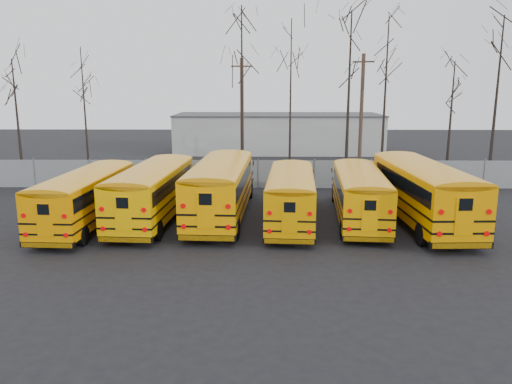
{
  "coord_description": "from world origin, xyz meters",
  "views": [
    {
      "loc": [
        0.29,
        -22.94,
        7.19
      ],
      "look_at": [
        -0.04,
        3.11,
        1.6
      ],
      "focal_mm": 35.0,
      "sensor_mm": 36.0,
      "label": 1
    }
  ],
  "objects_px": {
    "bus_c": "(221,184)",
    "bus_e": "(359,191)",
    "bus_d": "(291,192)",
    "utility_pole_right": "(361,113)",
    "bus_a": "(87,194)",
    "utility_pole_left": "(242,118)",
    "bus_b": "(154,188)",
    "bus_f": "(422,188)"
  },
  "relations": [
    {
      "from": "bus_a",
      "to": "bus_c",
      "type": "bearing_deg",
      "value": 15.54
    },
    {
      "from": "bus_c",
      "to": "utility_pole_left",
      "type": "bearing_deg",
      "value": 89.75
    },
    {
      "from": "bus_a",
      "to": "bus_d",
      "type": "relative_size",
      "value": 1.02
    },
    {
      "from": "bus_d",
      "to": "bus_e",
      "type": "relative_size",
      "value": 0.99
    },
    {
      "from": "bus_d",
      "to": "bus_e",
      "type": "height_order",
      "value": "bus_e"
    },
    {
      "from": "bus_d",
      "to": "utility_pole_right",
      "type": "relative_size",
      "value": 1.07
    },
    {
      "from": "bus_a",
      "to": "utility_pole_right",
      "type": "distance_m",
      "value": 23.77
    },
    {
      "from": "bus_c",
      "to": "bus_e",
      "type": "height_order",
      "value": "bus_c"
    },
    {
      "from": "bus_c",
      "to": "utility_pole_left",
      "type": "relative_size",
      "value": 1.28
    },
    {
      "from": "bus_d",
      "to": "bus_e",
      "type": "bearing_deg",
      "value": 9.56
    },
    {
      "from": "bus_e",
      "to": "utility_pole_left",
      "type": "height_order",
      "value": "utility_pole_left"
    },
    {
      "from": "bus_b",
      "to": "utility_pole_right",
      "type": "relative_size",
      "value": 1.15
    },
    {
      "from": "bus_a",
      "to": "bus_f",
      "type": "relative_size",
      "value": 0.88
    },
    {
      "from": "bus_a",
      "to": "bus_c",
      "type": "height_order",
      "value": "bus_c"
    },
    {
      "from": "bus_d",
      "to": "bus_e",
      "type": "xyz_separation_m",
      "value": [
        3.67,
        0.36,
        0.01
      ]
    },
    {
      "from": "bus_a",
      "to": "utility_pole_right",
      "type": "height_order",
      "value": "utility_pole_right"
    },
    {
      "from": "bus_d",
      "to": "utility_pole_right",
      "type": "height_order",
      "value": "utility_pole_right"
    },
    {
      "from": "bus_c",
      "to": "bus_f",
      "type": "xyz_separation_m",
      "value": [
        10.6,
        -0.9,
        0.02
      ]
    },
    {
      "from": "bus_c",
      "to": "bus_f",
      "type": "relative_size",
      "value": 0.99
    },
    {
      "from": "bus_a",
      "to": "bus_b",
      "type": "height_order",
      "value": "bus_b"
    },
    {
      "from": "bus_a",
      "to": "bus_f",
      "type": "bearing_deg",
      "value": 5.01
    },
    {
      "from": "bus_c",
      "to": "bus_e",
      "type": "relative_size",
      "value": 1.13
    },
    {
      "from": "bus_d",
      "to": "bus_c",
      "type": "bearing_deg",
      "value": 170.11
    },
    {
      "from": "bus_e",
      "to": "utility_pole_right",
      "type": "distance_m",
      "value": 15.81
    },
    {
      "from": "utility_pole_left",
      "to": "utility_pole_right",
      "type": "bearing_deg",
      "value": 12.31
    },
    {
      "from": "bus_a",
      "to": "bus_b",
      "type": "xyz_separation_m",
      "value": [
        3.25,
        1.01,
        0.1
      ]
    },
    {
      "from": "bus_f",
      "to": "utility_pole_left",
      "type": "relative_size",
      "value": 1.3
    },
    {
      "from": "bus_b",
      "to": "bus_d",
      "type": "xyz_separation_m",
      "value": [
        7.34,
        -0.41,
        -0.13
      ]
    },
    {
      "from": "bus_c",
      "to": "bus_e",
      "type": "distance_m",
      "value": 7.45
    },
    {
      "from": "utility_pole_right",
      "to": "bus_a",
      "type": "bearing_deg",
      "value": -117.53
    },
    {
      "from": "bus_b",
      "to": "bus_c",
      "type": "xyz_separation_m",
      "value": [
        3.58,
        0.52,
        0.11
      ]
    },
    {
      "from": "bus_c",
      "to": "bus_d",
      "type": "bearing_deg",
      "value": -10.96
    },
    {
      "from": "bus_c",
      "to": "utility_pole_right",
      "type": "relative_size",
      "value": 1.22
    },
    {
      "from": "bus_a",
      "to": "utility_pole_right",
      "type": "bearing_deg",
      "value": 46.27
    },
    {
      "from": "bus_b",
      "to": "bus_d",
      "type": "bearing_deg",
      "value": 0.4
    },
    {
      "from": "bus_c",
      "to": "bus_d",
      "type": "xyz_separation_m",
      "value": [
        3.76,
        -0.93,
        -0.24
      ]
    },
    {
      "from": "bus_b",
      "to": "bus_c",
      "type": "bearing_deg",
      "value": 11.81
    },
    {
      "from": "bus_f",
      "to": "utility_pole_right",
      "type": "bearing_deg",
      "value": 88.98
    },
    {
      "from": "bus_a",
      "to": "bus_f",
      "type": "height_order",
      "value": "bus_f"
    },
    {
      "from": "bus_f",
      "to": "utility_pole_left",
      "type": "height_order",
      "value": "utility_pole_left"
    },
    {
      "from": "bus_d",
      "to": "utility_pole_right",
      "type": "distance_m",
      "value": 17.2
    },
    {
      "from": "bus_a",
      "to": "bus_c",
      "type": "relative_size",
      "value": 0.89
    }
  ]
}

